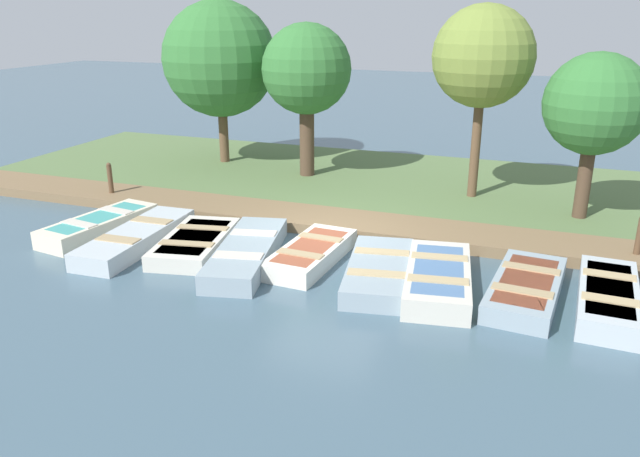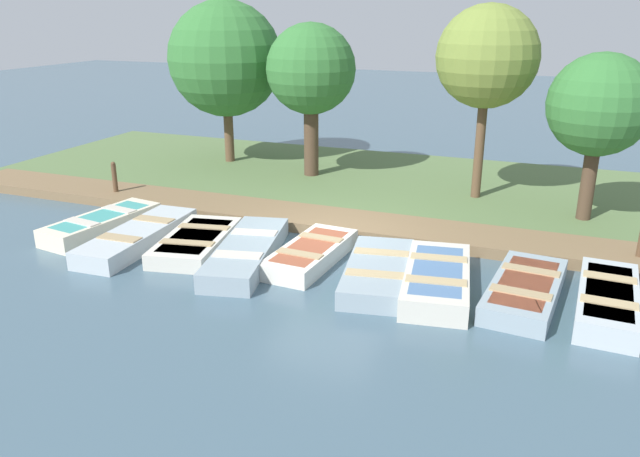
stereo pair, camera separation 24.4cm
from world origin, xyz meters
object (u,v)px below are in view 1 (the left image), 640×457
at_px(rowboat_8, 608,298).
at_px(park_tree_right, 595,105).
at_px(mooring_post_far, 639,240).
at_px(rowboat_2, 195,242).
at_px(rowboat_6, 438,278).
at_px(rowboat_7, 526,288).
at_px(mooring_post_near, 111,182).
at_px(park_tree_far_left, 220,59).
at_px(rowboat_4, 311,253).
at_px(park_tree_center, 483,57).
at_px(rowboat_1, 137,238).
at_px(park_tree_left, 306,71).
at_px(rowboat_5, 379,271).
at_px(rowboat_3, 247,252).
at_px(rowboat_0, 99,225).

bearing_deg(rowboat_8, park_tree_right, -172.88).
bearing_deg(mooring_post_far, rowboat_2, -74.99).
relative_size(rowboat_6, rowboat_7, 1.03).
relative_size(rowboat_2, mooring_post_far, 2.65).
relative_size(rowboat_8, mooring_post_near, 2.73).
relative_size(mooring_post_near, park_tree_far_left, 0.21).
bearing_deg(park_tree_far_left, mooring_post_far, 68.55).
relative_size(rowboat_4, park_tree_center, 0.53).
bearing_deg(rowboat_1, rowboat_7, 89.62).
bearing_deg(rowboat_1, park_tree_left, 165.46).
height_order(rowboat_5, rowboat_6, rowboat_6).
height_order(rowboat_1, rowboat_3, rowboat_3).
xyz_separation_m(rowboat_3, rowboat_5, (-0.04, 2.80, -0.01)).
bearing_deg(rowboat_2, rowboat_8, 79.32).
bearing_deg(park_tree_left, rowboat_7, 46.64).
bearing_deg(rowboat_5, park_tree_center, 160.73).
distance_m(rowboat_4, rowboat_6, 2.72).
bearing_deg(park_tree_right, rowboat_4, -48.68).
relative_size(rowboat_8, park_tree_right, 0.72).
relative_size(rowboat_8, park_tree_far_left, 0.56).
bearing_deg(mooring_post_near, rowboat_1, 45.60).
height_order(rowboat_1, park_tree_right, park_tree_right).
bearing_deg(mooring_post_far, park_tree_left, -114.54).
bearing_deg(park_tree_far_left, park_tree_center, 81.13).
bearing_deg(park_tree_far_left, rowboat_4, 39.78).
bearing_deg(rowboat_2, rowboat_0, -103.70).
bearing_deg(park_tree_center, park_tree_far_left, -98.87).
height_order(park_tree_left, park_tree_right, park_tree_left).
relative_size(rowboat_4, mooring_post_far, 2.53).
height_order(rowboat_6, mooring_post_far, mooring_post_far).
bearing_deg(mooring_post_near, rowboat_7, 77.74).
relative_size(rowboat_7, park_tree_center, 0.57).
bearing_deg(rowboat_8, rowboat_5, -84.39).
height_order(rowboat_1, rowboat_2, rowboat_1).
distance_m(rowboat_1, mooring_post_far, 10.50).
distance_m(rowboat_5, rowboat_6, 1.13).
relative_size(rowboat_5, mooring_post_near, 2.82).
relative_size(rowboat_4, park_tree_left, 0.59).
xyz_separation_m(rowboat_3, park_tree_right, (-5.04, 6.48, 2.64)).
distance_m(rowboat_4, mooring_post_far, 6.62).
relative_size(rowboat_5, rowboat_6, 1.00).
height_order(rowboat_7, park_tree_left, park_tree_left).
bearing_deg(park_tree_far_left, rowboat_8, 58.08).
bearing_deg(rowboat_1, rowboat_2, 98.20).
bearing_deg(rowboat_6, mooring_post_near, -113.94).
relative_size(rowboat_6, park_tree_right, 0.75).
distance_m(rowboat_8, park_tree_right, 5.49).
bearing_deg(park_tree_center, park_tree_left, -96.57).
height_order(rowboat_1, rowboat_4, rowboat_1).
xyz_separation_m(rowboat_2, park_tree_left, (-6.35, 0.11, 3.06)).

